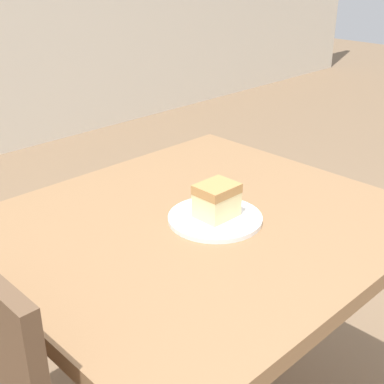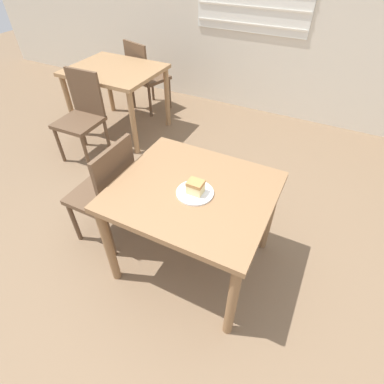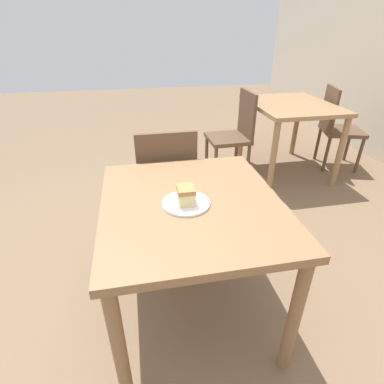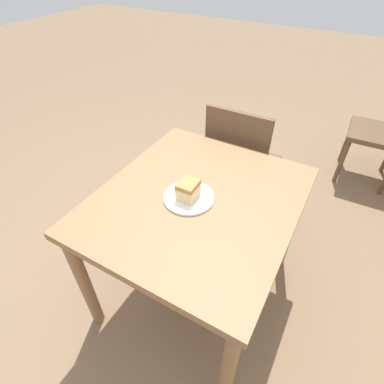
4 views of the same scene
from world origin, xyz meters
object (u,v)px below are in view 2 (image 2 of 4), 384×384
object	(u,v)px
chair_far_opposite	(145,75)
cake_slice	(195,187)
chair_near_window	(107,191)
chair_far_corner	(82,114)
plate	(195,193)
dining_table_near	(193,201)
dining_table_far	(116,78)

from	to	relation	value
chair_far_opposite	cake_slice	distance (m)	2.69
chair_near_window	chair_far_corner	bearing A→B (deg)	-129.98
chair_far_opposite	plate	distance (m)	2.68
chair_far_opposite	dining_table_near	bearing A→B (deg)	146.62
chair_far_corner	cake_slice	xyz separation A→B (m)	(1.72, -0.82, 0.31)
chair_near_window	cake_slice	world-z (taller)	chair_near_window
chair_far_corner	cake_slice	distance (m)	1.93
dining_table_far	chair_near_window	size ratio (longest dim) A/B	1.10
dining_table_near	chair_far_opposite	xyz separation A→B (m)	(-1.70, 2.00, -0.15)
chair_near_window	cake_slice	distance (m)	0.78
cake_slice	chair_near_window	bearing A→B (deg)	-178.42
dining_table_near	chair_near_window	distance (m)	0.70
dining_table_near	chair_far_corner	bearing A→B (deg)	154.94
chair_far_corner	chair_far_opposite	xyz separation A→B (m)	(-0.01, 1.21, 0.00)
dining_table_near	plate	world-z (taller)	plate
dining_table_near	plate	xyz separation A→B (m)	(0.03, -0.03, 0.11)
plate	cake_slice	xyz separation A→B (m)	(0.00, -0.00, 0.05)
dining_table_far	chair_far_corner	size ratio (longest dim) A/B	1.10
dining_table_near	dining_table_far	bearing A→B (deg)	140.39
dining_table_near	chair_far_corner	size ratio (longest dim) A/B	1.08
chair_far_opposite	dining_table_far	bearing A→B (deg)	108.14
dining_table_far	chair_far_corner	bearing A→B (deg)	-90.72
dining_table_far	chair_far_corner	world-z (taller)	chair_far_corner
chair_near_window	chair_far_corner	xyz separation A→B (m)	(-1.01, 0.84, 0.00)
dining_table_far	chair_near_window	distance (m)	1.76
dining_table_near	chair_near_window	xyz separation A→B (m)	(-0.69, -0.05, -0.15)
chair_far_opposite	cake_slice	xyz separation A→B (m)	(1.74, -2.03, 0.31)
dining_table_near	cake_slice	world-z (taller)	cake_slice
chair_near_window	chair_far_corner	distance (m)	1.31
cake_slice	chair_far_opposite	bearing A→B (deg)	130.52
chair_far_opposite	cake_slice	world-z (taller)	chair_far_opposite
plate	cake_slice	bearing A→B (deg)	-13.88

